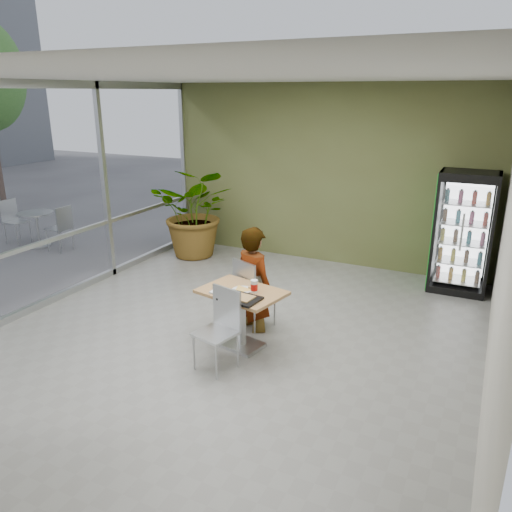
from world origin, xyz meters
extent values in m
plane|color=gray|center=(0.00, 0.00, 0.00)|extent=(7.00, 7.00, 0.00)
cube|color=#AC7D49|center=(0.23, -0.15, 0.73)|extent=(1.10, 0.87, 0.04)
cylinder|color=#A9ABAD|center=(0.23, -0.15, 0.36)|extent=(0.10, 0.10, 0.71)
cube|color=#A9ABAD|center=(0.23, -0.15, 0.02)|extent=(0.56, 0.48, 0.04)
cube|color=#A9ABAD|center=(0.12, 0.47, 0.46)|extent=(0.55, 0.55, 0.03)
cube|color=#A9ABAD|center=(0.05, 0.28, 0.71)|extent=(0.41, 0.19, 0.51)
cylinder|color=#A9ABAD|center=(0.36, 0.57, 0.23)|extent=(0.02, 0.02, 0.46)
cylinder|color=#A9ABAD|center=(0.02, 0.70, 0.23)|extent=(0.02, 0.02, 0.46)
cylinder|color=#A9ABAD|center=(0.22, 0.23, 0.23)|extent=(0.02, 0.02, 0.46)
cylinder|color=#A9ABAD|center=(-0.12, 0.37, 0.23)|extent=(0.02, 0.02, 0.46)
cube|color=#A9ABAD|center=(0.21, -0.75, 0.44)|extent=(0.50, 0.50, 0.03)
cube|color=#A9ABAD|center=(0.25, -0.55, 0.69)|extent=(0.41, 0.13, 0.49)
cylinder|color=#A9ABAD|center=(-0.01, -0.88, 0.22)|extent=(0.02, 0.02, 0.44)
cylinder|color=#A9ABAD|center=(0.34, -0.96, 0.22)|extent=(0.02, 0.02, 0.44)
cylinder|color=#A9ABAD|center=(0.08, -0.53, 0.22)|extent=(0.02, 0.02, 0.44)
cylinder|color=#A9ABAD|center=(0.42, -0.62, 0.22)|extent=(0.02, 0.02, 0.44)
imported|color=black|center=(0.12, 0.42, 0.55)|extent=(0.73, 0.61, 1.70)
cylinder|color=silver|center=(0.23, -0.14, 0.76)|extent=(0.25, 0.25, 0.01)
cylinder|color=silver|center=(0.39, -0.13, 0.82)|extent=(0.08, 0.08, 0.15)
cylinder|color=red|center=(0.39, -0.13, 0.82)|extent=(0.08, 0.08, 0.08)
cylinder|color=silver|center=(0.39, -0.13, 0.90)|extent=(0.09, 0.09, 0.01)
cube|color=silver|center=(0.01, -0.32, 0.76)|extent=(0.16, 0.16, 0.02)
cube|color=black|center=(0.34, -0.40, 0.76)|extent=(0.49, 0.38, 0.03)
cube|color=black|center=(2.46, 3.03, 0.95)|extent=(0.86, 0.67, 1.90)
cube|color=green|center=(2.03, 3.03, 0.95)|extent=(0.02, 0.65, 1.86)
cube|color=white|center=(2.46, 2.71, 0.97)|extent=(0.68, 0.02, 1.52)
imported|color=#316227|center=(-2.22, 2.72, 0.87)|extent=(1.82, 1.67, 1.73)
camera|label=1|loc=(2.84, -5.10, 3.04)|focal=35.00mm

